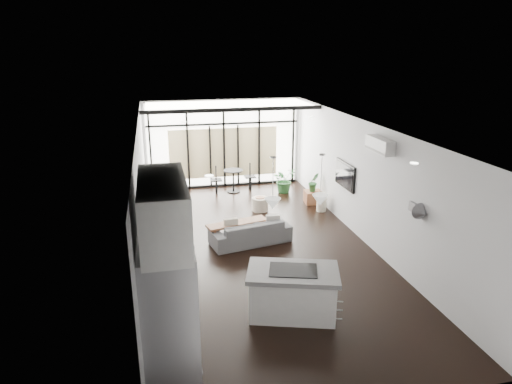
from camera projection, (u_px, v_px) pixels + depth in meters
name	position (u px, v px, depth m)	size (l,w,h in m)	color
floor	(259.00, 248.00, 10.43)	(5.00, 10.00, 0.00)	black
ceiling	(259.00, 126.00, 9.56)	(5.00, 10.00, 0.00)	silver
wall_left	(142.00, 198.00, 9.47)	(0.02, 10.00, 2.80)	silver
wall_right	(364.00, 182.00, 10.52)	(0.02, 10.00, 2.80)	silver
wall_back	(223.00, 143.00, 14.63)	(5.00, 0.02, 2.80)	silver
wall_front	(356.00, 316.00, 5.36)	(5.00, 0.02, 2.80)	silver
glazing	(224.00, 144.00, 14.52)	(5.00, 0.20, 2.80)	black
skylight	(228.00, 104.00, 13.28)	(4.70, 1.90, 0.06)	silver
neighbour_building	(224.00, 153.00, 14.68)	(3.50, 0.02, 1.60)	#CEBE8A
island	(293.00, 292.00, 7.76)	(1.53, 0.91, 0.84)	white
cooktop	(293.00, 270.00, 7.63)	(0.80, 0.53, 0.01)	black
fridge	(168.00, 315.00, 6.10)	(0.76, 0.95, 1.97)	#9B9BA0
appliance_column	(165.00, 284.00, 6.72)	(0.55, 0.58, 2.15)	white
upper_cabinets	(163.00, 211.00, 6.01)	(0.62, 1.75, 0.86)	white
pendant_left	(273.00, 204.00, 7.26)	(0.26, 0.26, 0.18)	silver
pendant_right	(320.00, 200.00, 7.43)	(0.26, 0.26, 0.18)	silver
sofa	(250.00, 228.00, 10.60)	(1.86, 0.54, 0.73)	#49494B
console_bench	(237.00, 231.00, 10.75)	(1.46, 0.36, 0.47)	brown
pouf	(260.00, 204.00, 12.72)	(0.46, 0.46, 0.37)	beige
crate	(313.00, 197.00, 13.32)	(0.48, 0.48, 0.36)	brown
plant_tall	(284.00, 183.00, 14.24)	(0.72, 0.80, 0.62)	#285C2C
plant_crate	(313.00, 187.00, 13.22)	(0.31, 0.56, 0.25)	#285C2C
milk_can	(322.00, 202.00, 12.65)	(0.27, 0.27, 0.53)	#EFE7CB
bistro_set	(233.00, 180.00, 14.24)	(1.59, 0.64, 0.76)	black
tv	(345.00, 175.00, 11.47)	(0.05, 1.10, 0.65)	black
ac_unit	(380.00, 145.00, 9.43)	(0.22, 0.90, 0.30)	silver
framed_art	(143.00, 198.00, 8.96)	(0.04, 0.70, 0.90)	black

